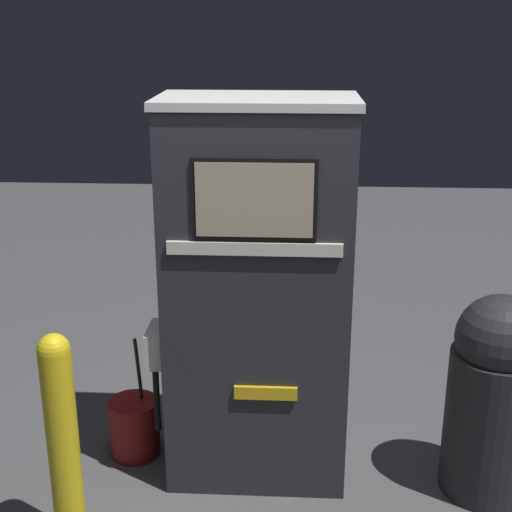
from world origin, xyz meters
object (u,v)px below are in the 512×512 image
(gas_pump, at_px, (257,297))
(trash_bin, at_px, (495,395))
(squeegee_bucket, at_px, (135,427))
(safety_bollard, at_px, (63,439))

(gas_pump, xyz_separation_m, trash_bin, (1.19, -0.12, -0.45))
(trash_bin, height_order, squeegee_bucket, trash_bin)
(squeegee_bucket, bearing_deg, safety_bollard, -100.50)
(gas_pump, distance_m, trash_bin, 1.28)
(safety_bollard, bearing_deg, trash_bin, 14.81)
(gas_pump, height_order, safety_bollard, gas_pump)
(safety_bollard, height_order, squeegee_bucket, safety_bollard)
(trash_bin, bearing_deg, gas_pump, 174.28)
(squeegee_bucket, bearing_deg, gas_pump, -7.19)
(trash_bin, distance_m, squeegee_bucket, 1.93)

